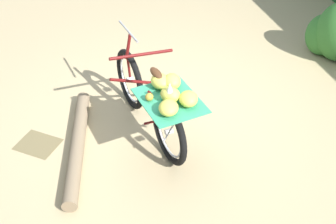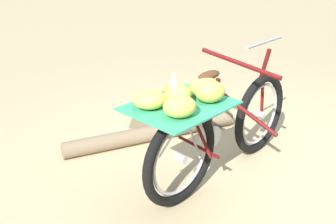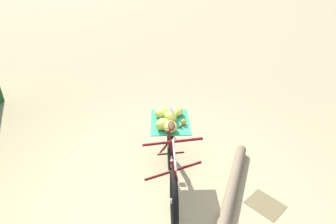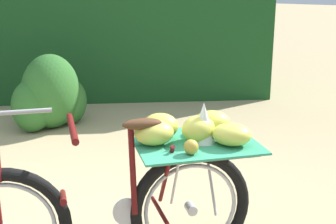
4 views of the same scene
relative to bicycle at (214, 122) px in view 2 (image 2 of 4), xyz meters
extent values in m
plane|color=tan|center=(0.05, 0.37, -0.52)|extent=(60.00, 60.00, 0.00)
torus|color=black|center=(-0.52, 0.45, -0.16)|extent=(0.60, 0.53, 0.73)
torus|color=#B7B7BC|center=(-0.52, 0.45, -0.16)|extent=(0.44, 0.39, 0.57)
cylinder|color=#B7B7BC|center=(-0.52, 0.45, -0.16)|extent=(0.10, 0.10, 0.06)
torus|color=black|center=(0.27, -0.24, -0.16)|extent=(0.60, 0.53, 0.73)
torus|color=#B7B7BC|center=(0.27, -0.24, -0.16)|extent=(0.44, 0.39, 0.57)
cylinder|color=#B7B7BC|center=(0.27, -0.24, -0.16)|extent=(0.10, 0.10, 0.06)
cylinder|color=#590F0F|center=(-0.28, 0.24, 0.01)|extent=(0.49, 0.55, 0.30)
cylinder|color=#590F0F|center=(-0.22, 0.19, 0.40)|extent=(0.49, 0.56, 0.11)
cylinder|color=#590F0F|center=(0.01, -0.02, 0.12)|extent=(0.10, 0.11, 0.49)
cylinder|color=#590F0F|center=(0.13, -0.12, -0.14)|extent=(0.27, 0.30, 0.05)
cylinder|color=#590F0F|center=(0.16, -0.14, 0.07)|extent=(0.23, 0.26, 0.47)
cylinder|color=#590F0F|center=(-0.53, 0.45, -0.01)|extent=(0.05, 0.05, 0.30)
cylinder|color=#590F0F|center=(-0.51, 0.44, 0.29)|extent=(0.09, 0.10, 0.30)
cylinder|color=gray|center=(-0.49, 0.42, 0.50)|extent=(0.41, 0.36, 0.02)
ellipsoid|color=#4C2D19|center=(0.06, -0.06, 0.39)|extent=(0.23, 0.21, 0.06)
cylinder|color=#B7B7BC|center=(-0.02, 0.01, -0.13)|extent=(0.13, 0.12, 0.16)
cylinder|color=#B7B7BC|center=(0.20, -0.18, 0.03)|extent=(0.15, 0.16, 0.39)
cylinder|color=#B7B7BC|center=(0.36, -0.32, 0.03)|extent=(0.17, 0.19, 0.39)
cube|color=brown|center=(0.29, -0.25, 0.24)|extent=(0.74, 0.73, 0.02)
cube|color=#33936B|center=(0.29, -0.25, 0.25)|extent=(0.87, 0.85, 0.01)
ellipsoid|color=#CCC64C|center=(0.30, -0.27, 0.33)|extent=(0.24, 0.21, 0.15)
ellipsoid|color=#CCC64C|center=(0.47, -0.25, 0.33)|extent=(0.25, 0.26, 0.14)
ellipsoid|color=#CCC64C|center=(0.22, -0.06, 0.33)|extent=(0.25, 0.26, 0.15)
ellipsoid|color=#CCC64C|center=(0.35, -0.45, 0.32)|extent=(0.25, 0.27, 0.12)
ellipsoid|color=#CCC64C|center=(0.12, -0.09, 0.33)|extent=(0.29, 0.29, 0.14)
sphere|color=#8CAD38|center=(0.24, -0.27, 0.30)|extent=(0.08, 0.08, 0.08)
sphere|color=#B29333|center=(0.11, -0.34, 0.30)|extent=(0.08, 0.08, 0.08)
cone|color=white|center=(0.30, -0.29, 0.37)|extent=(0.20, 0.20, 0.23)
cylinder|color=#7F6B51|center=(-0.68, -0.52, -0.45)|extent=(0.91, 1.61, 0.15)
cube|color=olive|center=(-1.14, -0.61, -0.52)|extent=(0.44, 0.36, 0.01)
camera|label=1|loc=(1.70, -3.61, 2.98)|focal=50.56mm
camera|label=2|loc=(2.64, -0.22, 1.24)|focal=41.34mm
camera|label=3|loc=(-2.20, 2.11, 2.40)|focal=30.78mm
camera|label=4|loc=(-1.82, -1.53, 1.14)|focal=49.41mm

